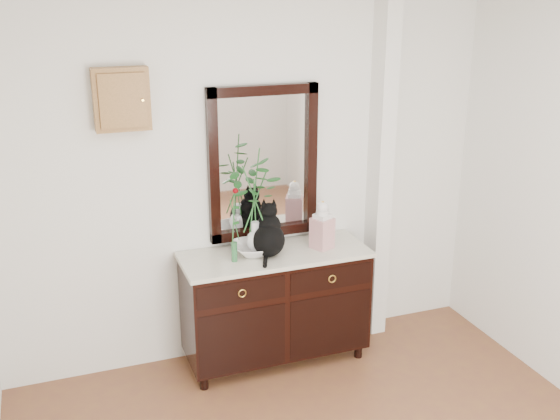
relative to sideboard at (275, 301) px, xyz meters
name	(u,v)px	position (x,y,z in m)	size (l,w,h in m)	color
wall_back	(250,177)	(-0.10, 0.25, 0.88)	(3.60, 0.04, 2.70)	silver
pilaster	(380,167)	(0.90, 0.17, 0.88)	(0.12, 0.20, 2.70)	silver
sideboard	(275,301)	(0.00, 0.00, 0.00)	(1.33, 0.52, 0.82)	black
wall_mirror	(263,163)	(0.00, 0.24, 0.97)	(0.80, 0.06, 1.10)	black
key_cabinet	(122,99)	(-0.95, 0.21, 1.48)	(0.35, 0.10, 0.40)	brown
cat	(269,230)	(-0.05, -0.01, 0.56)	(0.26, 0.32, 0.37)	black
lotus_bowl	(255,248)	(-0.13, 0.03, 0.41)	(0.31, 0.31, 0.08)	white
vase_branches	(255,200)	(-0.13, 0.03, 0.77)	(0.36, 0.36, 0.75)	silver
bud_vase_rose	(234,225)	(-0.31, -0.04, 0.64)	(0.06, 0.06, 0.53)	#2C6739
ginger_jar	(322,224)	(0.35, -0.03, 0.55)	(0.13, 0.13, 0.36)	white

